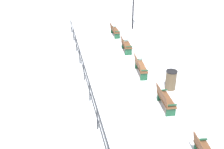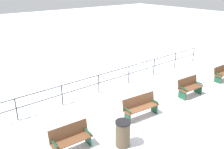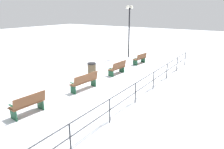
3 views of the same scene
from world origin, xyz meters
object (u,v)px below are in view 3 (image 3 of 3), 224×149
bench_nearest (140,59)px  bench_fourth (28,104)px  trash_bin (92,70)px  bench_second (118,68)px  lamppost_near (129,19)px  bench_third (85,81)px

bench_nearest → bench_fourth: (0.07, 10.32, 0.03)m
trash_bin → bench_second: bearing=-121.8°
lamppost_near → trash_bin: size_ratio=4.59×
bench_fourth → lamppost_near: (1.93, -12.01, 2.92)m
bench_nearest → lamppost_near: 3.94m
bench_second → lamppost_near: bearing=-64.8°
bench_second → bench_fourth: bearing=93.4°
bench_fourth → lamppost_near: size_ratio=0.32×
bench_second → trash_bin: bearing=62.2°
bench_nearest → trash_bin: size_ratio=1.42×
lamppost_near → bench_second: bearing=111.2°
bench_second → bench_third: bench_third is taller
bench_third → lamppost_near: lamppost_near is taller
bench_nearest → bench_second: bench_second is taller
bench_third → bench_fourth: (0.11, 3.44, -0.02)m
bench_second → lamppost_near: lamppost_near is taller
bench_second → lamppost_near: size_ratio=0.33×
bench_second → lamppost_near: (1.99, -5.13, 2.94)m
bench_second → trash_bin: (0.96, 1.56, 0.04)m
bench_nearest → trash_bin: (0.96, 4.99, 0.05)m
bench_second → trash_bin: size_ratio=1.50×
bench_second → bench_fourth: 6.88m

